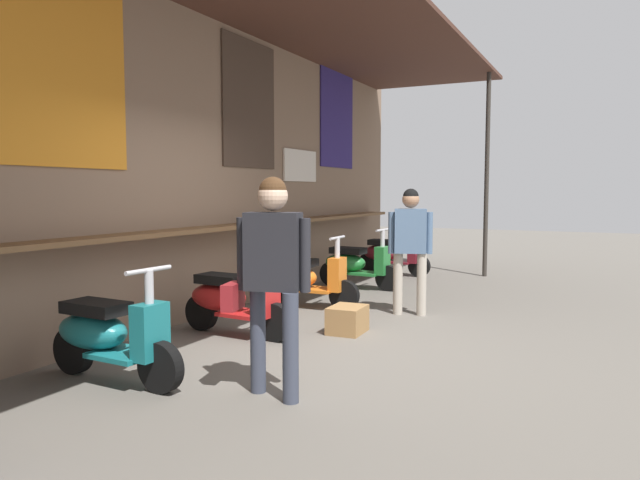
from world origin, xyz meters
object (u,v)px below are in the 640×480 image
at_px(shopper_passing, 410,238).
at_px(shopper_with_handbag, 271,265).
at_px(scooter_orange, 304,278).
at_px(scooter_green, 355,264).
at_px(scooter_teal, 107,334).
at_px(merchandise_crate, 347,320).
at_px(scooter_maroon, 390,254).
at_px(scooter_red, 231,299).

bearing_deg(shopper_passing, shopper_with_handbag, 160.20).
height_order(scooter_orange, scooter_green, same).
bearing_deg(shopper_passing, scooter_teal, 139.03).
bearing_deg(shopper_with_handbag, merchandise_crate, 174.57).
distance_m(scooter_orange, scooter_green, 1.75).
height_order(shopper_passing, merchandise_crate, shopper_passing).
bearing_deg(shopper_passing, scooter_maroon, 4.08).
bearing_deg(scooter_maroon, scooter_teal, -86.13).
xyz_separation_m(scooter_green, shopper_with_handbag, (-4.93, -1.40, 0.62)).
bearing_deg(scooter_maroon, scooter_orange, -86.13).
relative_size(scooter_maroon, merchandise_crate, 3.14).
xyz_separation_m(scooter_teal, scooter_red, (1.75, -0.00, 0.00)).
distance_m(scooter_orange, merchandise_crate, 1.55).
bearing_deg(scooter_red, scooter_teal, -85.90).
relative_size(shopper_with_handbag, shopper_passing, 1.05).
distance_m(scooter_orange, shopper_with_handbag, 3.53).
bearing_deg(scooter_maroon, scooter_red, -86.13).
relative_size(scooter_teal, shopper_with_handbag, 0.84).
bearing_deg(shopper_with_handbag, scooter_red, -150.06).
height_order(scooter_green, shopper_passing, shopper_passing).
relative_size(scooter_red, scooter_green, 1.00).
relative_size(scooter_green, shopper_passing, 0.88).
distance_m(scooter_red, scooter_orange, 1.70).
relative_size(scooter_orange, scooter_green, 1.00).
bearing_deg(scooter_red, merchandise_crate, 34.06).
distance_m(shopper_with_handbag, merchandise_crate, 2.30).
distance_m(scooter_green, scooter_maroon, 1.67).
height_order(scooter_teal, scooter_maroon, same).
distance_m(scooter_red, shopper_passing, 2.41).
height_order(scooter_green, scooter_maroon, same).
bearing_deg(scooter_green, shopper_with_handbag, -70.96).
xyz_separation_m(scooter_red, scooter_orange, (1.70, 0.00, 0.00)).
xyz_separation_m(scooter_red, shopper_passing, (1.85, -1.42, 0.58)).
distance_m(scooter_teal, shopper_passing, 3.92).
bearing_deg(shopper_with_handbag, scooter_teal, -92.55).
relative_size(scooter_red, shopper_with_handbag, 0.84).
bearing_deg(merchandise_crate, scooter_green, 21.38).
xyz_separation_m(scooter_maroon, shopper_with_handbag, (-6.60, -1.40, 0.62)).
xyz_separation_m(scooter_teal, scooter_orange, (3.45, 0.00, 0.00)).
bearing_deg(shopper_passing, scooter_green, 22.31).
xyz_separation_m(scooter_green, scooter_maroon, (1.67, -0.00, 0.00)).
bearing_deg(scooter_red, shopper_passing, 56.61).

